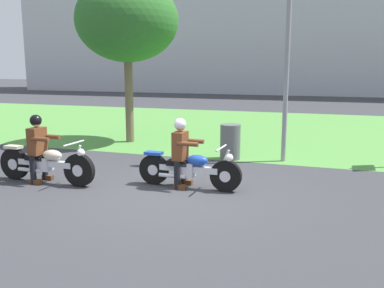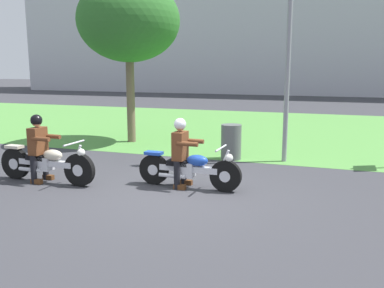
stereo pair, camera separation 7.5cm
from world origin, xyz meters
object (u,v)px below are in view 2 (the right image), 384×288
Objects in this scene: rider_lead at (181,147)px; trash_can at (231,142)px; motorcycle_follow at (46,163)px; rider_follow at (39,143)px; tree_roadside at (129,21)px; motorcycle_lead at (189,169)px.

rider_lead is 1.52× the size of trash_can.
trash_can is (3.08, 3.42, 0.05)m from motorcycle_follow.
rider_follow is 5.71m from tree_roadside.
motorcycle_follow reaches higher than motorcycle_lead.
tree_roadside is at bearing 157.95° from trash_can.
rider_lead reaches higher than trash_can.
rider_follow is at bearing 179.22° from motorcycle_follow.
tree_roadside reaches higher than rider_lead.
motorcycle_follow is (-2.76, -0.60, -0.41)m from rider_lead.
rider_lead is at bearing 179.14° from motorcycle_lead.
rider_follow is 4.73m from trash_can.
trash_can is (3.25, 3.41, -0.37)m from rider_follow.
trash_can is at bearing 84.81° from rider_lead.
rider_lead is at bearing -52.24° from tree_roadside.
rider_follow reaches higher than trash_can.
motorcycle_follow is 0.46× the size of tree_roadside.
rider_lead is 0.98× the size of rider_follow.
rider_lead is at bearing 12.92° from rider_follow.
rider_follow reaches higher than motorcycle_follow.
rider_follow is (-0.17, 0.01, 0.42)m from motorcycle_follow.
motorcycle_lead is 2.82m from trash_can.
motorcycle_lead is 0.46m from rider_lead.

